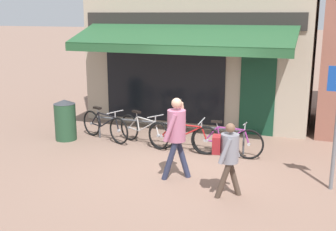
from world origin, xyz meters
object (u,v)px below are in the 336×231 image
Objects in this scene: bicycle_black at (105,126)px; litter_bin at (65,120)px; bicycle_red at (184,137)px; bicycle_purple at (226,141)px; pedestrian_adult at (176,130)px; pedestrian_child at (228,152)px; bicycle_silver at (143,130)px.

litter_bin is at bearing -137.87° from bicycle_black.
bicycle_red is 1.06× the size of bicycle_purple.
bicycle_purple is 1.03× the size of pedestrian_adult.
bicycle_red is at bearing 2.20° from litter_bin.
pedestrian_adult is at bearing 145.49° from pedestrian_child.
bicycle_purple reaches higher than bicycle_black.
bicycle_red is 1.73m from pedestrian_adult.
bicycle_purple is 1.84m from pedestrian_adult.
bicycle_black is at bearing 135.09° from pedestrian_adult.
litter_bin reaches higher than bicycle_black.
litter_bin reaches higher than bicycle_silver.
bicycle_purple is at bearing 59.27° from pedestrian_adult.
pedestrian_adult is at bearing -22.57° from litter_bin.
pedestrian_adult reaches higher than litter_bin.
pedestrian_adult is at bearing -26.30° from bicycle_silver.
pedestrian_child is at bearing -79.26° from bicycle_purple.
bicycle_silver is 0.97× the size of bicycle_purple.
pedestrian_child is 4.98m from litter_bin.
pedestrian_adult is (1.48, -1.76, 0.62)m from bicycle_silver.
pedestrian_child is at bearing -33.17° from pedestrian_adult.
bicycle_purple is at bearing 19.16° from bicycle_black.
bicycle_red is (2.18, -0.22, -0.00)m from bicycle_black.
pedestrian_child reaches higher than bicycle_black.
bicycle_purple is (0.99, 0.05, -0.01)m from bicycle_red.
pedestrian_child reaches higher than bicycle_red.
bicycle_purple is at bearing 91.81° from pedestrian_child.
bicycle_red is (1.10, -0.20, 0.00)m from bicycle_silver.
bicycle_black is at bearing 137.00° from pedestrian_child.
pedestrian_child is 1.29× the size of litter_bin.
litter_bin is (-4.10, -0.17, 0.16)m from bicycle_purple.
pedestrian_adult reaches higher than bicycle_red.
litter_bin is at bearing -178.06° from bicycle_red.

